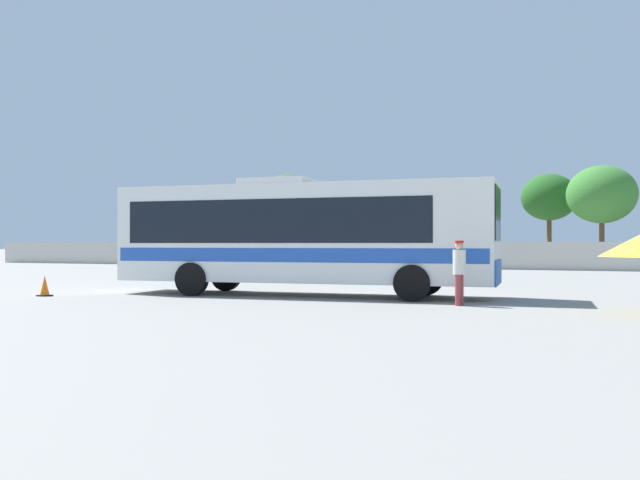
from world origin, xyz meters
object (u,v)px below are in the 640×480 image
at_px(parked_car_second_white, 311,256).
at_px(parked_car_third_black, 394,257).
at_px(roadside_tree_midright, 549,198).
at_px(attendant_by_bus_door, 459,268).
at_px(roadside_tree_right, 602,195).
at_px(parked_car_leftmost_dark_blue, 240,256).
at_px(roadside_tree_left, 289,206).
at_px(traffic_cone_on_apron, 45,286).
at_px(roadside_tree_midleft, 404,212).
at_px(coach_bus_white_blue, 299,233).

bearing_deg(parked_car_second_white, parked_car_third_black, -3.00).
distance_m(parked_car_third_black, roadside_tree_midright, 13.01).
distance_m(attendant_by_bus_door, roadside_tree_right, 29.12).
bearing_deg(parked_car_third_black, parked_car_leftmost_dark_blue, 177.00).
bearing_deg(parked_car_third_black, attendant_by_bus_door, -69.76).
distance_m(attendant_by_bus_door, roadside_tree_left, 35.16).
bearing_deg(parked_car_leftmost_dark_blue, traffic_cone_on_apron, -74.07).
xyz_separation_m(parked_car_second_white, roadside_tree_midleft, (4.35, 7.21, 3.11)).
distance_m(attendant_by_bus_door, roadside_tree_midleft, 32.45).
distance_m(parked_car_second_white, traffic_cone_on_apron, 25.25).
distance_m(attendant_by_bus_door, parked_car_third_black, 24.77).
xyz_separation_m(attendant_by_bus_door, roadside_tree_left, (-18.70, 29.56, 3.48)).
bearing_deg(coach_bus_white_blue, parked_car_second_white, 112.24).
bearing_deg(coach_bus_white_blue, roadside_tree_midright, 79.99).
bearing_deg(roadside_tree_left, roadside_tree_right, -2.29).
height_order(parked_car_leftmost_dark_blue, parked_car_second_white, parked_car_second_white).
xyz_separation_m(attendant_by_bus_door, roadside_tree_midleft, (-9.95, 30.75, 2.94)).
bearing_deg(attendant_by_bus_door, parked_car_second_white, 121.28).
bearing_deg(roadside_tree_midright, roadside_tree_midleft, -172.04).
distance_m(roadside_tree_left, roadside_tree_midleft, 8.85).
relative_size(roadside_tree_midleft, traffic_cone_on_apron, 8.58).
height_order(parked_car_third_black, roadside_tree_midright, roadside_tree_midright).
bearing_deg(roadside_tree_midleft, parked_car_third_black, -79.60).
distance_m(coach_bus_white_blue, parked_car_second_white, 23.64).
bearing_deg(coach_bus_white_blue, roadside_tree_midleft, 98.97).
relative_size(attendant_by_bus_door, traffic_cone_on_apron, 2.67).
bearing_deg(roadside_tree_midright, traffic_cone_on_apron, -110.34).
distance_m(parked_car_second_white, roadside_tree_right, 18.84).
bearing_deg(roadside_tree_left, coach_bus_white_blue, -64.43).
bearing_deg(attendant_by_bus_door, parked_car_leftmost_dark_blue, 129.71).
bearing_deg(roadside_tree_right, roadside_tree_midright, 134.39).
xyz_separation_m(parked_car_second_white, traffic_cone_on_apron, (1.79, -25.18, -0.49)).
distance_m(coach_bus_white_blue, parked_car_third_black, 21.83).
bearing_deg(parked_car_third_black, traffic_cone_on_apron, -99.00).
xyz_separation_m(attendant_by_bus_door, traffic_cone_on_apron, (-12.51, -1.65, -0.67)).
height_order(roadside_tree_right, traffic_cone_on_apron, roadside_tree_right).
xyz_separation_m(roadside_tree_midright, roadside_tree_right, (3.39, -3.46, -0.12)).
height_order(roadside_tree_left, traffic_cone_on_apron, roadside_tree_left).
bearing_deg(parked_car_leftmost_dark_blue, parked_car_second_white, -3.00).
bearing_deg(roadside_tree_midleft, parked_car_second_white, -121.10).
bearing_deg(parked_car_leftmost_dark_blue, coach_bus_white_blue, -56.92).
distance_m(roadside_tree_left, traffic_cone_on_apron, 32.09).
bearing_deg(roadside_tree_right, coach_bus_white_blue, -107.98).
relative_size(coach_bus_white_blue, roadside_tree_right, 1.84).
relative_size(parked_car_second_white, traffic_cone_on_apron, 6.85).
bearing_deg(parked_car_third_black, roadside_tree_right, 24.45).
relative_size(parked_car_second_white, parked_car_third_black, 1.03).
bearing_deg(roadside_tree_right, roadside_tree_midleft, 171.20).
xyz_separation_m(parked_car_third_black, roadside_tree_right, (11.97, 5.44, 3.91)).
distance_m(roadside_tree_left, roadside_tree_midright, 18.90).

